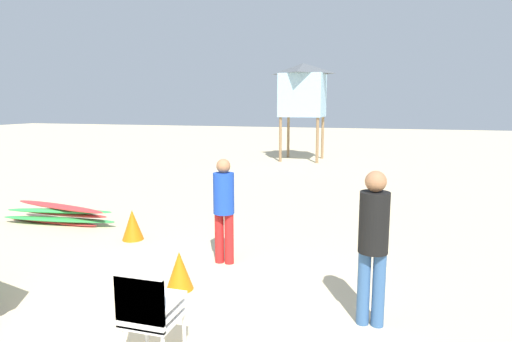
{
  "coord_description": "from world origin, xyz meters",
  "views": [
    {
      "loc": [
        2.46,
        -3.9,
        2.43
      ],
      "look_at": [
        0.16,
        3.85,
        1.16
      ],
      "focal_mm": 30.01,
      "sensor_mm": 36.0,
      "label": 1
    }
  ],
  "objects_px": {
    "lifeguard_near_left": "(373,238)",
    "traffic_cone_near": "(133,225)",
    "lifeguard_near_center": "(224,204)",
    "stacked_plastic_chairs": "(147,307)",
    "lifeguard_tower": "(303,90)",
    "traffic_cone_far": "(179,270)",
    "surfboard_pile": "(58,214)"
  },
  "relations": [
    {
      "from": "surfboard_pile",
      "to": "lifeguard_near_left",
      "type": "height_order",
      "value": "lifeguard_near_left"
    },
    {
      "from": "surfboard_pile",
      "to": "stacked_plastic_chairs",
      "type": "bearing_deg",
      "value": -41.2
    },
    {
      "from": "surfboard_pile",
      "to": "traffic_cone_near",
      "type": "xyz_separation_m",
      "value": [
        2.02,
        -0.46,
        0.07
      ]
    },
    {
      "from": "lifeguard_near_center",
      "to": "traffic_cone_near",
      "type": "relative_size",
      "value": 2.94
    },
    {
      "from": "lifeguard_tower",
      "to": "traffic_cone_near",
      "type": "bearing_deg",
      "value": -94.37
    },
    {
      "from": "stacked_plastic_chairs",
      "to": "surfboard_pile",
      "type": "relative_size",
      "value": 0.39
    },
    {
      "from": "stacked_plastic_chairs",
      "to": "lifeguard_near_left",
      "type": "height_order",
      "value": "lifeguard_near_left"
    },
    {
      "from": "stacked_plastic_chairs",
      "to": "lifeguard_tower",
      "type": "relative_size",
      "value": 0.25
    },
    {
      "from": "surfboard_pile",
      "to": "lifeguard_tower",
      "type": "relative_size",
      "value": 0.63
    },
    {
      "from": "stacked_plastic_chairs",
      "to": "lifeguard_tower",
      "type": "distance_m",
      "value": 15.36
    },
    {
      "from": "traffic_cone_far",
      "to": "lifeguard_tower",
      "type": "bearing_deg",
      "value": 93.66
    },
    {
      "from": "lifeguard_tower",
      "to": "traffic_cone_far",
      "type": "xyz_separation_m",
      "value": [
        0.86,
        -13.48,
        -2.75
      ]
    },
    {
      "from": "traffic_cone_near",
      "to": "lifeguard_near_center",
      "type": "bearing_deg",
      "value": -16.8
    },
    {
      "from": "stacked_plastic_chairs",
      "to": "lifeguard_near_left",
      "type": "bearing_deg",
      "value": 35.74
    },
    {
      "from": "lifeguard_tower",
      "to": "traffic_cone_far",
      "type": "height_order",
      "value": "lifeguard_tower"
    },
    {
      "from": "surfboard_pile",
      "to": "traffic_cone_far",
      "type": "distance_m",
      "value": 4.34
    },
    {
      "from": "lifeguard_near_center",
      "to": "traffic_cone_near",
      "type": "xyz_separation_m",
      "value": [
        -1.99,
        0.6,
        -0.65
      ]
    },
    {
      "from": "traffic_cone_near",
      "to": "traffic_cone_far",
      "type": "height_order",
      "value": "traffic_cone_near"
    },
    {
      "from": "lifeguard_near_left",
      "to": "stacked_plastic_chairs",
      "type": "bearing_deg",
      "value": -144.26
    },
    {
      "from": "lifeguard_near_left",
      "to": "traffic_cone_far",
      "type": "bearing_deg",
      "value": 174.53
    },
    {
      "from": "stacked_plastic_chairs",
      "to": "traffic_cone_near",
      "type": "bearing_deg",
      "value": 124.54
    },
    {
      "from": "traffic_cone_near",
      "to": "traffic_cone_far",
      "type": "distance_m",
      "value": 2.43
    },
    {
      "from": "lifeguard_near_left",
      "to": "traffic_cone_near",
      "type": "bearing_deg",
      "value": 155.71
    },
    {
      "from": "stacked_plastic_chairs",
      "to": "traffic_cone_far",
      "type": "xyz_separation_m",
      "value": [
        -0.5,
        1.63,
        -0.35
      ]
    },
    {
      "from": "lifeguard_near_center",
      "to": "lifeguard_tower",
      "type": "distance_m",
      "value": 12.64
    },
    {
      "from": "lifeguard_near_left",
      "to": "traffic_cone_near",
      "type": "relative_size",
      "value": 3.15
    },
    {
      "from": "lifeguard_near_left",
      "to": "traffic_cone_near",
      "type": "distance_m",
      "value": 4.67
    },
    {
      "from": "lifeguard_near_left",
      "to": "lifeguard_tower",
      "type": "height_order",
      "value": "lifeguard_tower"
    },
    {
      "from": "lifeguard_tower",
      "to": "traffic_cone_near",
      "type": "height_order",
      "value": "lifeguard_tower"
    },
    {
      "from": "lifeguard_tower",
      "to": "traffic_cone_near",
      "type": "distance_m",
      "value": 12.16
    },
    {
      "from": "lifeguard_tower",
      "to": "lifeguard_near_center",
      "type": "bearing_deg",
      "value": -84.98
    },
    {
      "from": "surfboard_pile",
      "to": "lifeguard_near_left",
      "type": "relative_size",
      "value": 1.5
    }
  ]
}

